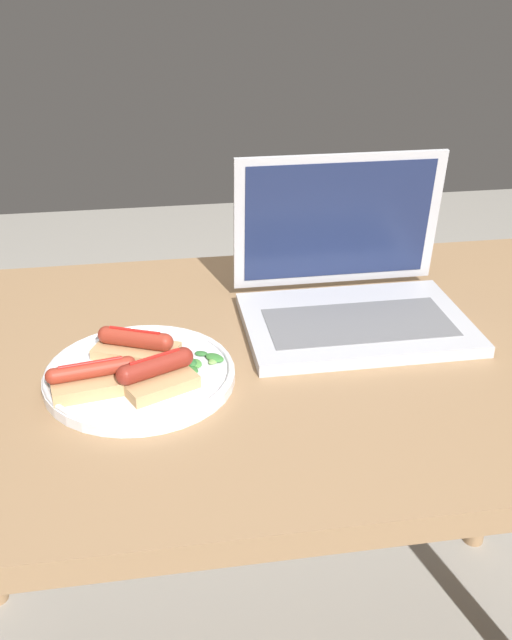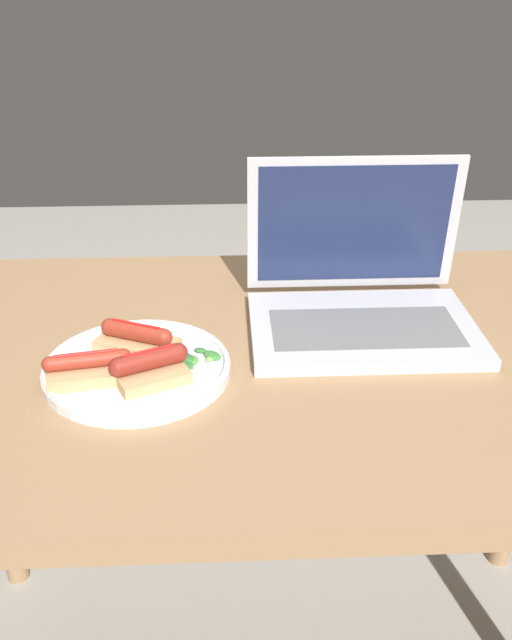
{
  "view_description": "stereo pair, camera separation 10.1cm",
  "coord_description": "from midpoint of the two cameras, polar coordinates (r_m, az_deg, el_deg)",
  "views": [
    {
      "loc": [
        -0.17,
        -0.9,
        1.27
      ],
      "look_at": [
        -0.03,
        -0.02,
        0.81
      ],
      "focal_mm": 40.0,
      "sensor_mm": 36.0,
      "label": 1
    },
    {
      "loc": [
        -0.07,
        -0.91,
        1.27
      ],
      "look_at": [
        -0.03,
        -0.02,
        0.81
      ],
      "focal_mm": 40.0,
      "sensor_mm": 36.0,
      "label": 2
    }
  ],
  "objects": [
    {
      "name": "salad_pile",
      "position": [
        0.99,
        -7.69,
        -3.46
      ],
      "size": [
        0.08,
        0.06,
        0.01
      ],
      "color": "#709E4C",
      "rests_on": "plate"
    },
    {
      "name": "plate",
      "position": [
        0.99,
        -12.17,
        -4.36
      ],
      "size": [
        0.26,
        0.26,
        0.02
      ],
      "color": "silver",
      "rests_on": "desk"
    },
    {
      "name": "sausage_toast_left",
      "position": [
        1.02,
        -12.39,
        -2.03
      ],
      "size": [
        0.13,
        0.1,
        0.04
      ],
      "rotation": [
        0.0,
        0.0,
        5.87
      ],
      "color": "tan",
      "rests_on": "plate"
    },
    {
      "name": "sausage_toast_middle",
      "position": [
        0.96,
        -15.93,
        -4.6
      ],
      "size": [
        0.12,
        0.08,
        0.04
      ],
      "rotation": [
        0.0,
        0.0,
        0.17
      ],
      "color": "tan",
      "rests_on": "plate"
    },
    {
      "name": "sausage_toast_right",
      "position": [
        0.95,
        -11.05,
        -4.3
      ],
      "size": [
        0.12,
        0.11,
        0.05
      ],
      "rotation": [
        0.0,
        0.0,
        3.57
      ],
      "color": "tan",
      "rests_on": "plate"
    },
    {
      "name": "laptop",
      "position": [
        1.13,
        5.05,
        2.13
      ],
      "size": [
        0.34,
        0.27,
        0.25
      ],
      "color": "#B7B7BC",
      "rests_on": "desk"
    },
    {
      "name": "desk",
      "position": [
        1.1,
        -1.36,
        -6.03
      ],
      "size": [
        1.28,
        0.75,
        0.75
      ],
      "color": "#93704C",
      "rests_on": "ground_plane"
    }
  ]
}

